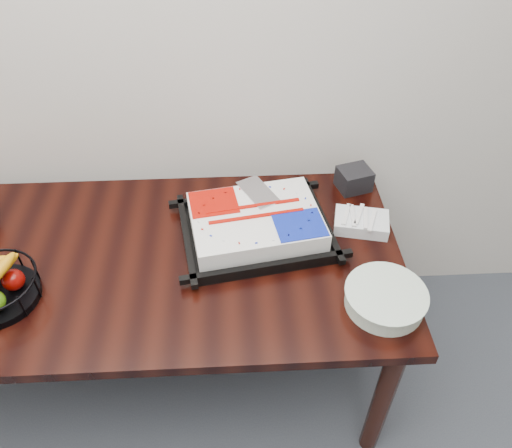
{
  "coord_description": "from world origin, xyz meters",
  "views": [
    {
      "loc": [
        0.32,
        0.77,
        2.03
      ],
      "look_at": [
        0.39,
        2.06,
        0.83
      ],
      "focal_mm": 35.0,
      "sensor_mm": 36.0,
      "label": 1
    }
  ],
  "objects_px": {
    "cake_tray": "(256,225)",
    "napkin_box": "(354,179)",
    "table": "(151,273)",
    "plate_stack": "(385,298)"
  },
  "relations": [
    {
      "from": "cake_tray",
      "to": "napkin_box",
      "type": "height_order",
      "value": "cake_tray"
    },
    {
      "from": "plate_stack",
      "to": "table",
      "type": "bearing_deg",
      "value": 162.08
    },
    {
      "from": "cake_tray",
      "to": "napkin_box",
      "type": "bearing_deg",
      "value": 31.78
    },
    {
      "from": "table",
      "to": "plate_stack",
      "type": "distance_m",
      "value": 0.83
    },
    {
      "from": "table",
      "to": "cake_tray",
      "type": "relative_size",
      "value": 3.08
    },
    {
      "from": "table",
      "to": "cake_tray",
      "type": "height_order",
      "value": "cake_tray"
    },
    {
      "from": "table",
      "to": "plate_stack",
      "type": "height_order",
      "value": "plate_stack"
    },
    {
      "from": "table",
      "to": "plate_stack",
      "type": "bearing_deg",
      "value": -17.92
    },
    {
      "from": "table",
      "to": "plate_stack",
      "type": "xyz_separation_m",
      "value": [
        0.78,
        -0.25,
        0.12
      ]
    },
    {
      "from": "cake_tray",
      "to": "napkin_box",
      "type": "xyz_separation_m",
      "value": [
        0.41,
        0.26,
        -0.0
      ]
    }
  ]
}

